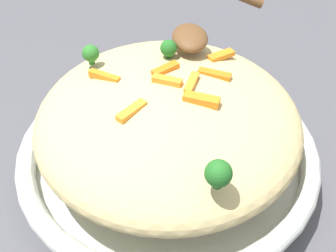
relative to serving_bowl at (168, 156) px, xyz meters
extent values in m
plane|color=#4C4C51|center=(0.00, 0.00, -0.03)|extent=(2.40, 2.40, 0.00)
cylinder|color=silver|center=(0.00, 0.00, -0.01)|extent=(0.31, 0.31, 0.03)
torus|color=silver|center=(0.00, 0.00, 0.01)|extent=(0.33, 0.33, 0.02)
torus|color=black|center=(0.00, 0.00, 0.01)|extent=(0.32, 0.32, 0.00)
ellipsoid|color=#D1BA7A|center=(0.00, 0.00, 0.06)|extent=(0.29, 0.28, 0.08)
cube|color=orange|center=(-0.03, 0.00, 0.10)|extent=(0.03, 0.03, 0.01)
cube|color=orange|center=(-0.03, 0.05, 0.09)|extent=(0.02, 0.04, 0.01)
cube|color=orange|center=(-0.06, 0.06, 0.09)|extent=(0.02, 0.03, 0.01)
cube|color=orange|center=(0.02, 0.03, 0.10)|extent=(0.02, 0.04, 0.01)
cube|color=orange|center=(0.03, -0.04, 0.09)|extent=(0.03, 0.03, 0.01)
cube|color=orange|center=(-0.01, 0.02, 0.10)|extent=(0.03, 0.02, 0.01)
cube|color=orange|center=(-0.03, -0.06, 0.09)|extent=(0.02, 0.03, 0.01)
cube|color=orange|center=(-0.01, 0.00, 0.10)|extent=(0.02, 0.03, 0.01)
cylinder|color=#296820|center=(-0.06, -0.08, 0.09)|extent=(0.01, 0.01, 0.01)
sphere|color=#2D7A28|center=(-0.06, -0.08, 0.10)|extent=(0.02, 0.02, 0.02)
cylinder|color=#205B1C|center=(0.12, 0.03, 0.09)|extent=(0.01, 0.01, 0.01)
sphere|color=#236B23|center=(0.12, 0.03, 0.10)|extent=(0.02, 0.02, 0.02)
cylinder|color=#205B1C|center=(-0.06, 0.01, 0.09)|extent=(0.01, 0.01, 0.01)
sphere|color=#236B23|center=(-0.06, 0.01, 0.10)|extent=(0.02, 0.02, 0.02)
ellipsoid|color=brown|center=(-0.08, 0.03, 0.10)|extent=(0.06, 0.04, 0.02)
camera|label=1|loc=(0.35, -0.03, 0.37)|focal=48.18mm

